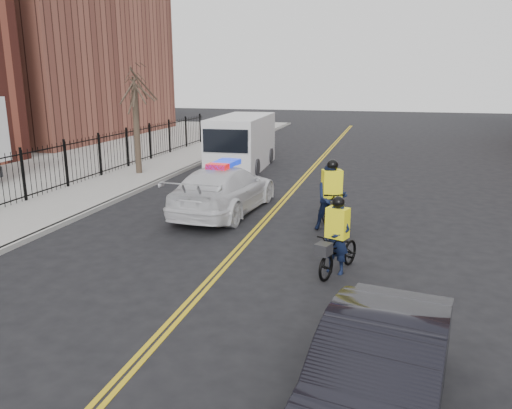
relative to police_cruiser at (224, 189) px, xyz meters
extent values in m
plane|color=black|center=(1.61, -4.84, -0.81)|extent=(120.00, 120.00, 0.00)
cube|color=gold|center=(1.53, 3.16, -0.81)|extent=(0.10, 60.00, 0.01)
cube|color=gold|center=(1.69, 3.16, -0.81)|extent=(0.10, 60.00, 0.01)
cube|color=gray|center=(-5.89, 3.16, -0.74)|extent=(3.00, 60.00, 0.15)
cube|color=gray|center=(-4.39, 3.16, -0.74)|extent=(0.20, 60.00, 0.15)
cube|color=brown|center=(-21.39, 19.16, 6.19)|extent=(14.00, 18.00, 14.00)
cylinder|color=#34281F|center=(-5.99, 5.16, 1.34)|extent=(0.28, 0.28, 4.00)
imported|color=silver|center=(0.00, 0.00, -0.01)|extent=(2.62, 5.69, 1.61)
cube|color=#0C26CC|center=(0.00, 0.00, 0.88)|extent=(0.77, 1.52, 0.16)
imported|color=black|center=(5.44, -9.81, -0.07)|extent=(2.23, 4.71, 1.49)
cube|color=silver|center=(-1.89, 8.43, 0.51)|extent=(2.64, 6.32, 2.64)
cube|color=silver|center=(-1.74, 5.74, 0.28)|extent=(2.29, 1.04, 1.38)
cube|color=black|center=(-1.71, 5.28, 0.97)|extent=(2.07, 0.23, 1.03)
cylinder|color=black|center=(-2.88, 6.53, -0.41)|extent=(0.33, 0.82, 0.80)
cylinder|color=black|center=(-0.70, 6.66, -0.41)|extent=(0.33, 0.82, 0.80)
cylinder|color=black|center=(-3.09, 10.20, -0.41)|extent=(0.33, 0.82, 0.80)
cylinder|color=black|center=(-0.91, 10.32, -0.41)|extent=(0.33, 0.82, 0.80)
imported|color=black|center=(4.32, -4.49, -0.31)|extent=(1.28, 2.02, 1.00)
imported|color=black|center=(4.32, -4.49, 0.05)|extent=(0.73, 0.60, 1.72)
cube|color=#FBF215|center=(4.32, -4.49, 0.42)|extent=(0.57, 0.48, 0.72)
sphere|color=black|center=(4.32, -4.49, 0.92)|extent=(0.29, 0.29, 0.29)
cube|color=black|center=(4.09, -5.12, -0.03)|extent=(0.41, 0.44, 0.27)
imported|color=black|center=(3.78, -1.10, -0.17)|extent=(1.34, 2.23, 1.30)
imported|color=#0E1632|center=(3.78, -1.10, 0.19)|extent=(1.18, 1.05, 2.00)
cube|color=#FBF215|center=(3.78, -1.10, 0.63)|extent=(0.67, 0.57, 0.84)
sphere|color=black|center=(3.78, -1.10, 1.20)|extent=(0.34, 0.34, 0.34)
cube|color=black|center=(4.05, -1.82, 0.09)|extent=(0.49, 0.52, 0.31)
camera|label=1|loc=(5.40, -15.76, 3.72)|focal=35.00mm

